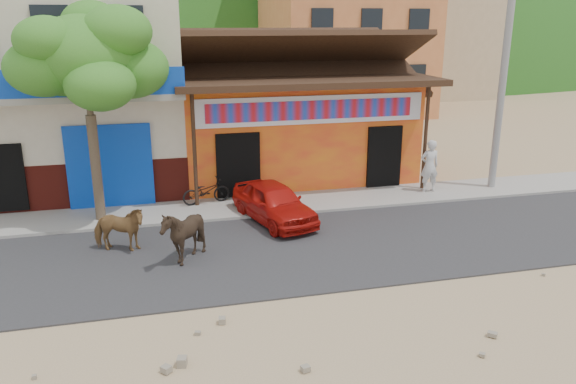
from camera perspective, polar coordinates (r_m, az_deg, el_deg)
The scene contains 14 objects.
ground at distance 12.08m, azimuth 2.27°, elevation -10.55°, with size 120.00×120.00×0.00m, color #9E825B.
road at distance 14.26m, azimuth -0.52°, elevation -5.96°, with size 60.00×5.00×0.04m, color #28282B.
sidewalk at distance 17.45m, azimuth -3.19°, elevation -1.46°, with size 60.00×2.00×0.12m, color gray.
dance_club at distance 21.23m, azimuth 0.03°, elevation 6.77°, with size 8.00×6.00×3.60m, color orange.
cafe_building at distance 20.53m, azimuth -21.08°, elevation 10.09°, with size 7.00×6.00×7.00m, color beige.
apartment_front at distance 36.32m, azimuth 5.71°, elevation 17.63°, with size 9.00×9.00×12.00m, color #CC723F.
apartment_rear at distance 45.43m, azimuth 14.23°, elevation 15.83°, with size 8.00×8.00×10.00m, color tan.
tree at distance 16.34m, azimuth -19.43°, elevation 7.39°, with size 3.00×3.00×6.00m, color #2D721E, non-canonical shape.
utility_pole at distance 19.82m, azimuth 21.11°, elevation 11.69°, with size 0.24×0.24×8.00m, color gray.
cow_tan at distance 14.59m, azimuth -16.83°, elevation -3.62°, with size 0.63×1.38×1.17m, color olive.
cow_dark at distance 13.54m, azimuth -10.58°, elevation -4.28°, with size 1.12×1.26×1.39m, color black.
red_car at distance 16.04m, azimuth -1.45°, elevation -1.05°, with size 1.34×3.34×1.14m, color #B3120C.
scooter at distance 17.58m, azimuth -8.32°, elevation 0.08°, with size 0.52×1.50×0.79m, color black.
pedestrian at distance 19.11m, azimuth 14.18°, elevation 2.59°, with size 0.63×0.42×1.74m, color silver.
Camera 1 is at (-3.02, -10.27, 5.60)m, focal length 35.00 mm.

